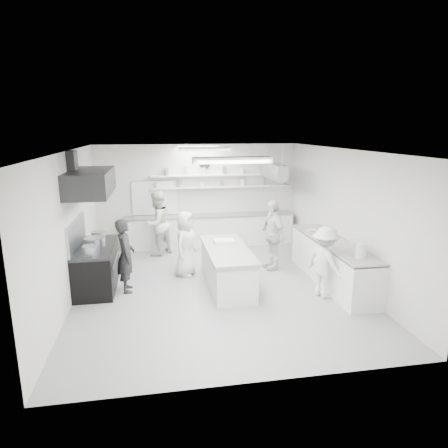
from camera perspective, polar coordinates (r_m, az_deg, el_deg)
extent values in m
cube|color=#98999B|center=(8.95, -1.12, -9.04)|extent=(6.00, 7.00, 0.02)
cube|color=white|center=(8.26, -1.21, 10.66)|extent=(6.00, 7.00, 0.02)
cube|color=beige|center=(11.88, -3.74, 4.22)|extent=(6.00, 0.04, 3.00)
cube|color=beige|center=(5.20, 4.78, -8.31)|extent=(6.00, 0.04, 3.00)
cube|color=beige|center=(8.57, -21.41, -0.40)|extent=(0.04, 7.00, 3.00)
cube|color=beige|center=(9.40, 17.23, 1.12)|extent=(0.04, 7.00, 3.00)
cube|color=black|center=(9.17, -17.91, -6.08)|extent=(0.80, 1.80, 0.90)
cube|color=#262729|center=(8.73, -18.81, 5.75)|extent=(0.85, 2.00, 0.50)
cube|color=white|center=(11.84, -2.06, -0.94)|extent=(5.00, 0.60, 0.92)
cube|color=white|center=(11.81, -0.30, 5.42)|extent=(4.20, 0.26, 0.04)
cube|color=white|center=(11.77, -0.30, 7.11)|extent=(4.20, 0.26, 0.04)
cube|color=black|center=(11.81, -10.02, 3.73)|extent=(1.30, 0.04, 1.00)
cylinder|color=white|center=(11.75, -2.81, 8.79)|extent=(0.32, 0.05, 0.32)
cube|color=white|center=(9.35, 15.41, -5.39)|extent=(0.74, 3.30, 0.94)
cube|color=#9EA1A9|center=(11.11, 7.23, 7.65)|extent=(0.30, 1.60, 0.40)
cube|color=white|center=(6.50, 1.22, 9.23)|extent=(1.30, 0.25, 0.10)
cube|color=white|center=(10.05, -2.79, 10.78)|extent=(1.30, 0.25, 0.10)
cube|color=white|center=(8.82, 0.45, -6.41)|extent=(0.87, 2.26, 0.83)
cylinder|color=#9EA1A9|center=(8.96, -18.21, -2.65)|extent=(0.45, 0.45, 0.24)
imported|color=#262528|center=(8.69, -14.05, -4.45)|extent=(0.44, 0.62, 1.61)
imported|color=silver|center=(11.00, -9.67, 0.07)|extent=(1.10, 1.09, 1.79)
imported|color=silver|center=(9.41, -5.63, -2.84)|extent=(0.81, 0.91, 1.56)
imported|color=silver|center=(9.85, 7.05, -1.56)|extent=(0.61, 1.09, 1.75)
imported|color=silver|center=(8.42, 14.40, -5.41)|extent=(0.86, 1.11, 1.51)
imported|color=#9EA1A9|center=(9.05, -0.69, -2.90)|extent=(0.34, 0.34, 0.07)
imported|color=white|center=(8.12, 2.80, -4.90)|extent=(0.20, 0.20, 0.06)
imported|color=white|center=(10.00, 12.44, -0.98)|extent=(0.28, 0.28, 0.06)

